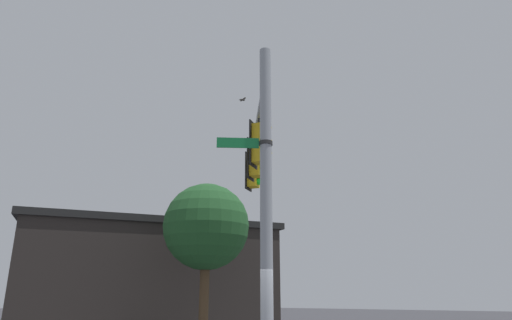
% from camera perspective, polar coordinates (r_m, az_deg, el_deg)
% --- Properties ---
extents(signal_pole, '(0.25, 0.25, 7.33)m').
position_cam_1_polar(signal_pole, '(8.69, 1.38, -6.71)').
color(signal_pole, gray).
rests_on(signal_pole, ground).
extents(mast_arm, '(4.88, 2.23, 0.14)m').
position_cam_1_polar(mast_arm, '(12.00, 0.20, 4.58)').
color(mast_arm, gray).
extents(traffic_light_nearest_pole, '(0.54, 0.49, 1.31)m').
position_cam_1_polar(traffic_light_nearest_pole, '(11.06, 0.55, 2.22)').
color(traffic_light_nearest_pole, black).
extents(traffic_light_mid_inner, '(0.54, 0.49, 1.31)m').
position_cam_1_polar(traffic_light_mid_inner, '(12.36, 0.10, 0.17)').
color(traffic_light_mid_inner, black).
extents(traffic_light_mid_outer, '(0.54, 0.49, 1.31)m').
position_cam_1_polar(traffic_light_mid_outer, '(13.67, -0.27, -1.49)').
color(traffic_light_mid_outer, black).
extents(street_name_sign, '(0.57, 1.10, 0.22)m').
position_cam_1_polar(street_name_sign, '(9.03, -0.47, 2.27)').
color(street_name_sign, '#147238').
extents(bird_flying, '(0.19, 0.29, 0.09)m').
position_cam_1_polar(bird_flying, '(14.37, -1.80, 8.07)').
color(bird_flying, '#4C4742').
extents(storefront_building, '(12.05, 12.33, 5.14)m').
position_cam_1_polar(storefront_building, '(21.50, -14.14, -15.09)').
color(storefront_building, '#282321').
rests_on(storefront_building, ground).
extents(tree_by_storefront, '(3.28, 3.28, 6.05)m').
position_cam_1_polar(tree_by_storefront, '(16.61, -6.66, -8.91)').
color(tree_by_storefront, '#4C3823').
rests_on(tree_by_storefront, ground).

